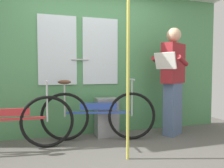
# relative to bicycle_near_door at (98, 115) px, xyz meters

# --- Properties ---
(ground_plane) EXTENTS (5.91, 4.36, 0.04)m
(ground_plane) POSITION_rel_bicycle_near_door_xyz_m (-0.02, -0.96, -0.41)
(ground_plane) COLOR #56544F
(train_door_wall) EXTENTS (4.91, 0.28, 2.44)m
(train_door_wall) POSITION_rel_bicycle_near_door_xyz_m (-0.03, 0.41, 0.88)
(train_door_wall) COLOR #4C8C56
(train_door_wall) RESTS_ON ground_plane
(bicycle_near_door) EXTENTS (1.72, 0.56, 0.95)m
(bicycle_near_door) POSITION_rel_bicycle_near_door_xyz_m (0.00, 0.00, 0.00)
(bicycle_near_door) COLOR black
(bicycle_near_door) RESTS_ON ground_plane
(bicycle_leaning_behind) EXTENTS (1.73, 0.44, 0.93)m
(bicycle_leaning_behind) POSITION_rel_bicycle_near_door_xyz_m (-1.25, -0.11, -0.01)
(bicycle_leaning_behind) COLOR black
(bicycle_leaning_behind) RESTS_ON ground_plane
(passenger_reading_newspaper) EXTENTS (0.64, 0.59, 1.76)m
(passenger_reading_newspaper) POSITION_rel_bicycle_near_door_xyz_m (1.25, -0.08, 0.54)
(passenger_reading_newspaper) COLOR slate
(passenger_reading_newspaper) RESTS_ON ground_plane
(trash_bin_by_wall) EXTENTS (0.35, 0.28, 0.62)m
(trash_bin_by_wall) POSITION_rel_bicycle_near_door_xyz_m (0.19, 0.20, -0.08)
(trash_bin_by_wall) COLOR gray
(trash_bin_by_wall) RESTS_ON ground_plane
(handrail_pole) EXTENTS (0.04, 0.04, 2.40)m
(handrail_pole) POSITION_rel_bicycle_near_door_xyz_m (0.17, -0.81, 0.81)
(handrail_pole) COLOR #C6C14C
(handrail_pole) RESTS_ON ground_plane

